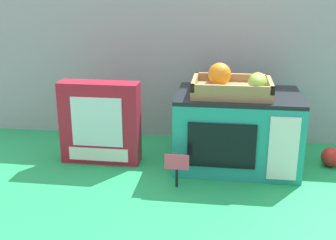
% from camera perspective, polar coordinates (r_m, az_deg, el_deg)
% --- Properties ---
extents(ground_plane, '(1.70, 1.70, 0.00)m').
position_cam_1_polar(ground_plane, '(1.36, 2.84, -6.54)').
color(ground_plane, '#219E54').
rests_on(ground_plane, ground).
extents(display_back_panel, '(1.61, 0.03, 0.56)m').
position_cam_1_polar(display_back_panel, '(1.57, 4.00, 7.52)').
color(display_back_panel, '#A0A3A8').
rests_on(display_back_panel, ground).
extents(toy_microwave, '(0.38, 0.26, 0.24)m').
position_cam_1_polar(toy_microwave, '(1.37, 9.12, -1.30)').
color(toy_microwave, teal).
rests_on(toy_microwave, ground).
extents(food_groups_crate, '(0.24, 0.18, 0.09)m').
position_cam_1_polar(food_groups_crate, '(1.31, 8.39, 4.71)').
color(food_groups_crate, '#A37F51').
rests_on(food_groups_crate, toy_microwave).
extents(cookie_set_box, '(0.25, 0.07, 0.26)m').
position_cam_1_polar(cookie_set_box, '(1.39, -8.97, -0.36)').
color(cookie_set_box, '#B2192D').
rests_on(cookie_set_box, ground).
extents(price_sign, '(0.07, 0.01, 0.10)m').
position_cam_1_polar(price_sign, '(1.22, 1.17, -6.04)').
color(price_sign, black).
rests_on(price_sign, ground).
extents(loose_toy_apple, '(0.06, 0.06, 0.06)m').
position_cam_1_polar(loose_toy_apple, '(1.47, 20.76, -4.60)').
color(loose_toy_apple, red).
rests_on(loose_toy_apple, ground).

